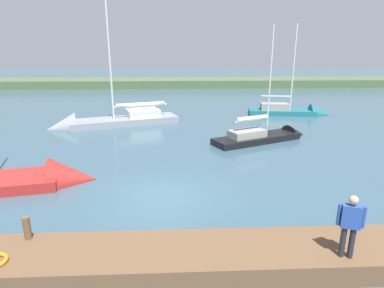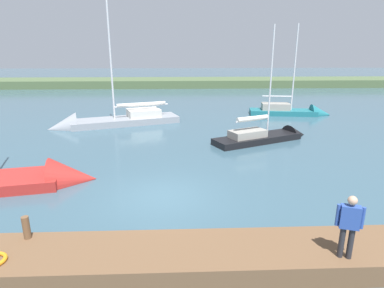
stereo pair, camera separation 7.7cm
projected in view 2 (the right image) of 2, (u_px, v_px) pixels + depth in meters
ground_plane at (163, 197)px, 12.77m from camera, size 200.00×200.00×0.00m
far_shoreline at (175, 86)px, 52.92m from camera, size 180.00×8.00×2.40m
dock_pier at (155, 259)px, 8.46m from camera, size 23.98×1.90×0.61m
mooring_post_near at (26, 228)px, 8.78m from camera, size 0.20×0.20×0.66m
sailboat_outer_mooring at (268, 139)px, 20.84m from camera, size 7.16×4.44×7.99m
sailboat_behind_pier at (107, 124)px, 24.94m from camera, size 10.20×5.49×10.34m
sailboat_far_left at (295, 113)px, 29.10m from camera, size 7.41×2.83×8.81m
person_on_dock at (349, 223)px, 7.77m from camera, size 0.62×0.35×1.70m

